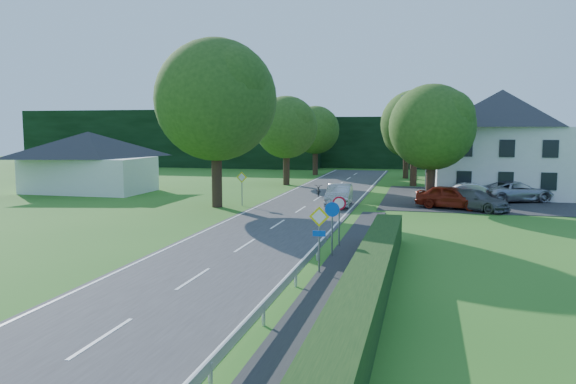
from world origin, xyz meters
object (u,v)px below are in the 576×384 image
(parasol, at_px, (488,185))
(parked_car_red, at_px, (451,197))
(motorcycle, at_px, (319,190))
(streetlight, at_px, (425,142))
(parked_car_silver_b, at_px, (516,191))
(moving_car, at_px, (339,195))
(parked_car_silver_a, at_px, (475,192))
(parked_car_grey, at_px, (475,200))

(parasol, bearing_deg, parked_car_red, -112.61)
(motorcycle, height_order, parasol, parasol)
(streetlight, bearing_deg, parasol, 43.05)
(parked_car_silver_b, xyz_separation_m, parasol, (-1.70, 2.82, 0.15))
(parked_car_red, bearing_deg, moving_car, 110.34)
(parked_car_red, xyz_separation_m, parked_car_silver_a, (1.90, 4.00, -0.09))
(motorcycle, distance_m, parked_car_red, 11.08)
(parasol, bearing_deg, parked_car_silver_a, -109.48)
(motorcycle, xyz_separation_m, parked_car_silver_b, (14.95, 0.22, 0.28))
(parked_car_red, height_order, parasol, parasol)
(moving_car, height_order, parked_car_silver_a, moving_car)
(parked_car_silver_a, relative_size, parked_car_silver_b, 0.78)
(parked_car_silver_a, xyz_separation_m, parked_car_grey, (-0.36, -4.50, -0.02))
(streetlight, height_order, parked_car_grey, streetlight)
(parked_car_red, distance_m, parked_car_silver_a, 4.43)
(parked_car_silver_a, bearing_deg, parasol, -26.24)
(motorcycle, xyz_separation_m, parked_car_grey, (11.61, -5.11, 0.20))
(parked_car_silver_b, distance_m, parasol, 3.30)
(moving_car, relative_size, parked_car_red, 1.00)
(parked_car_red, bearing_deg, parasol, -7.11)
(motorcycle, bearing_deg, streetlight, -20.34)
(streetlight, distance_m, parked_car_silver_b, 7.83)
(moving_car, bearing_deg, parasol, 34.27)
(motorcycle, bearing_deg, parked_car_red, -33.95)
(parked_car_red, height_order, parked_car_silver_b, parked_car_red)
(motorcycle, bearing_deg, parasol, 3.60)
(streetlight, bearing_deg, parked_car_grey, -46.41)
(parked_car_silver_b, bearing_deg, moving_car, 89.80)
(streetlight, xyz_separation_m, parked_car_silver_b, (6.68, 1.83, -3.67))
(motorcycle, relative_size, parked_car_red, 0.39)
(parked_car_red, height_order, parked_car_silver_a, parked_car_red)
(motorcycle, xyz_separation_m, parked_car_red, (10.07, -4.62, 0.31))
(moving_car, height_order, parasol, parasol)
(parked_car_silver_a, relative_size, parked_car_grey, 0.91)
(streetlight, relative_size, parked_car_silver_a, 1.88)
(streetlight, xyz_separation_m, moving_car, (-5.80, -3.65, -3.66))
(parked_car_red, bearing_deg, motorcycle, 80.86)
(parked_car_grey, relative_size, parasol, 2.32)
(parked_car_silver_a, bearing_deg, moving_car, 109.33)
(parked_car_silver_b, height_order, parasol, parasol)
(motorcycle, bearing_deg, parked_car_silver_a, -12.24)
(streetlight, height_order, moving_car, streetlight)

